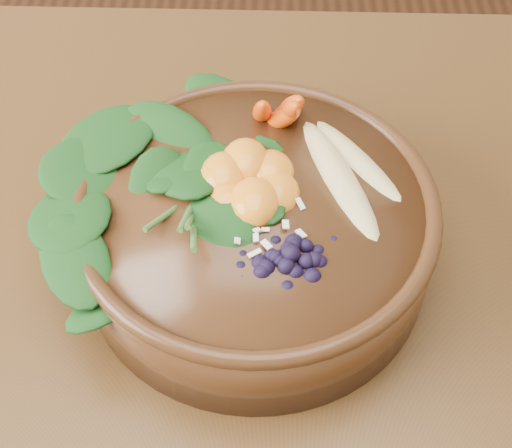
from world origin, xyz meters
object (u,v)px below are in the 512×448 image
object	(u,v)px
blueberry_pile	(292,240)
dining_table	(45,424)
stoneware_bowl	(256,232)
kale_heap	(175,147)
banana_halves	(350,156)
carrot_cluster	(278,85)
mandarin_cluster	(250,171)

from	to	relation	value
blueberry_pile	dining_table	bearing A→B (deg)	-164.43
dining_table	stoneware_bowl	bearing A→B (deg)	31.43
kale_heap	banana_halves	xyz separation A→B (m)	(0.13, 0.00, -0.01)
dining_table	kale_heap	size ratio (longest dim) A/B	9.08
stoneware_bowl	carrot_cluster	distance (m)	0.11
dining_table	banana_halves	bearing A→B (deg)	30.23
dining_table	kale_heap	distance (m)	0.26
stoneware_bowl	banana_halves	xyz separation A→B (m)	(0.07, 0.04, 0.05)
dining_table	stoneware_bowl	distance (m)	0.24
kale_heap	blueberry_pile	world-z (taller)	kale_heap
stoneware_bowl	kale_heap	size ratio (longest dim) A/B	1.53
kale_heap	mandarin_cluster	xyz separation A→B (m)	(0.06, -0.02, -0.01)
kale_heap	mandarin_cluster	world-z (taller)	kale_heap
blueberry_pile	kale_heap	bearing A→B (deg)	136.18
kale_heap	banana_halves	world-z (taller)	kale_heap
dining_table	blueberry_pile	xyz separation A→B (m)	(0.20, 0.05, 0.18)
banana_halves	blueberry_pile	xyz separation A→B (m)	(-0.04, -0.08, 0.01)
dining_table	blueberry_pile	world-z (taller)	blueberry_pile
stoneware_bowl	mandarin_cluster	world-z (taller)	mandarin_cluster
dining_table	mandarin_cluster	distance (m)	0.27
dining_table	mandarin_cluster	bearing A→B (deg)	36.03
mandarin_cluster	carrot_cluster	bearing A→B (deg)	74.57
blueberry_pile	carrot_cluster	bearing A→B (deg)	94.83
stoneware_bowl	blueberry_pile	size ratio (longest dim) A/B	2.16
mandarin_cluster	banana_halves	bearing A→B (deg)	14.63
carrot_cluster	banana_halves	world-z (taller)	carrot_cluster
stoneware_bowl	kale_heap	world-z (taller)	kale_heap
banana_halves	kale_heap	bearing A→B (deg)	156.45
stoneware_bowl	carrot_cluster	xyz separation A→B (m)	(0.01, 0.09, 0.07)
dining_table	banana_halves	distance (m)	0.33
banana_halves	stoneware_bowl	bearing A→B (deg)	-177.26
carrot_cluster	dining_table	bearing A→B (deg)	-158.53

